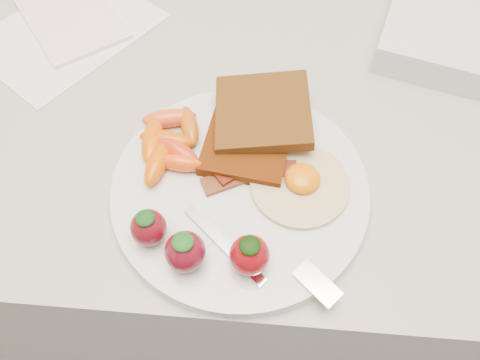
{
  "coord_description": "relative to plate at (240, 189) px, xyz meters",
  "views": [
    {
      "loc": [
        0.02,
        1.28,
        1.33
      ],
      "look_at": [
        0.0,
        1.54,
        0.93
      ],
      "focal_mm": 35.0,
      "sensor_mm": 36.0,
      "label": 1
    }
  ],
  "objects": [
    {
      "name": "counter",
      "position": [
        -0.0,
        0.16,
        -0.46
      ],
      "size": [
        2.0,
        0.6,
        0.9
      ],
      "primitive_type": "cube",
      "color": "gray",
      "rests_on": "ground"
    },
    {
      "name": "plate",
      "position": [
        0.0,
        0.0,
        0.0
      ],
      "size": [
        0.27,
        0.27,
        0.02
      ],
      "primitive_type": "cylinder",
      "color": "silver",
      "rests_on": "counter"
    },
    {
      "name": "toast_lower",
      "position": [
        0.0,
        0.05,
        0.02
      ],
      "size": [
        0.1,
        0.1,
        0.01
      ],
      "primitive_type": "cube",
      "rotation": [
        0.0,
        0.0,
        -0.13
      ],
      "color": "#3E1B04",
      "rests_on": "plate"
    },
    {
      "name": "toast_upper",
      "position": [
        0.02,
        0.08,
        0.03
      ],
      "size": [
        0.11,
        0.11,
        0.02
      ],
      "primitive_type": "cube",
      "rotation": [
        0.0,
        -0.1,
        0.09
      ],
      "color": "black",
      "rests_on": "toast_lower"
    },
    {
      "name": "fried_egg",
      "position": [
        0.06,
        0.0,
        0.01
      ],
      "size": [
        0.14,
        0.14,
        0.02
      ],
      "color": "beige",
      "rests_on": "plate"
    },
    {
      "name": "bacon_strips",
      "position": [
        0.01,
        0.02,
        0.01
      ],
      "size": [
        0.1,
        0.08,
        0.01
      ],
      "color": "#3C0E03",
      "rests_on": "plate"
    },
    {
      "name": "baby_carrots",
      "position": [
        -0.08,
        0.04,
        0.02
      ],
      "size": [
        0.08,
        0.11,
        0.02
      ],
      "color": "#BB4F00",
      "rests_on": "plate"
    },
    {
      "name": "strawberries",
      "position": [
        -0.03,
        -0.08,
        0.03
      ],
      "size": [
        0.13,
        0.06,
        0.05
      ],
      "color": "#5E0B14",
      "rests_on": "plate"
    },
    {
      "name": "fork",
      "position": [
        0.03,
        -0.08,
        0.01
      ],
      "size": [
        0.16,
        0.1,
        0.0
      ],
      "color": "silver",
      "rests_on": "plate"
    },
    {
      "name": "paper_sheet",
      "position": [
        -0.26,
        0.24,
        -0.01
      ],
      "size": [
        0.27,
        0.28,
        0.0
      ],
      "primitive_type": "cube",
      "rotation": [
        0.0,
        0.0,
        -0.62
      ],
      "color": "white",
      "rests_on": "counter"
    },
    {
      "name": "notepad",
      "position": [
        -0.26,
        0.26,
        -0.0
      ],
      "size": [
        0.19,
        0.2,
        0.01
      ],
      "primitive_type": "cube",
      "rotation": [
        0.0,
        0.0,
        0.66
      ],
      "color": "white",
      "rests_on": "paper_sheet"
    }
  ]
}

